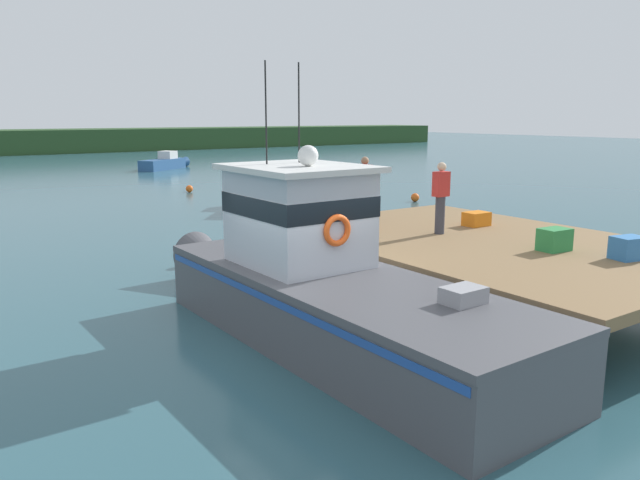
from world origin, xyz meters
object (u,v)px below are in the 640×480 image
at_px(deckhand_by_the_boat, 441,196).
at_px(crate_single_by_cleat, 476,219).
at_px(deckhand_further_back, 365,187).
at_px(mooring_buoy_inshore, 189,189).
at_px(moored_boat_mid_harbor, 268,194).
at_px(mooring_buoy_outer, 415,197).
at_px(crate_single_far, 629,248).
at_px(moored_boat_off_the_point, 165,163).
at_px(main_fishing_boat, 319,282).
at_px(bait_bucket, 361,222).
at_px(crate_stack_mid_dock, 554,240).
at_px(mooring_buoy_channel_marker, 188,260).

bearing_deg(deckhand_by_the_boat, crate_single_by_cleat, 8.30).
xyz_separation_m(deckhand_further_back, mooring_buoy_inshore, (2.47, 17.29, -1.88)).
bearing_deg(mooring_buoy_inshore, deckhand_by_the_boat, -96.50).
xyz_separation_m(deckhand_further_back, moored_boat_mid_harbor, (3.35, 10.79, -1.52)).
relative_size(deckhand_by_the_boat, mooring_buoy_outer, 4.27).
bearing_deg(moored_boat_mid_harbor, crate_single_far, -96.86).
bearing_deg(crate_single_by_cleat, moored_boat_off_the_point, 81.73).
xyz_separation_m(main_fishing_boat, crate_single_by_cleat, (5.73, 1.51, 0.36)).
xyz_separation_m(crate_single_by_cleat, bait_bucket, (-2.59, 1.28, 0.00)).
distance_m(main_fishing_boat, deckhand_further_back, 5.60).
bearing_deg(bait_bucket, main_fishing_boat, -138.40).
bearing_deg(mooring_buoy_inshore, crate_stack_mid_dock, -94.30).
distance_m(crate_single_far, mooring_buoy_inshore, 23.67).
distance_m(crate_single_by_cleat, mooring_buoy_channel_marker, 7.38).
relative_size(mooring_buoy_inshore, mooring_buoy_outer, 0.96).
bearing_deg(mooring_buoy_channel_marker, mooring_buoy_outer, 23.10).
distance_m(bait_bucket, moored_boat_off_the_point, 33.21).
xyz_separation_m(main_fishing_boat, moored_boat_off_the_point, (10.62, 35.14, -0.56)).
relative_size(deckhand_by_the_boat, mooring_buoy_inshore, 4.45).
height_order(main_fishing_boat, mooring_buoy_inshore, main_fishing_boat).
relative_size(crate_single_far, mooring_buoy_outer, 1.57).
xyz_separation_m(bait_bucket, moored_boat_mid_harbor, (4.22, 11.76, -0.84)).
bearing_deg(crate_single_far, crate_stack_mid_dock, 111.55).
height_order(main_fishing_boat, moored_boat_mid_harbor, main_fishing_boat).
bearing_deg(crate_stack_mid_dock, moored_boat_mid_harbor, 80.85).
bearing_deg(mooring_buoy_outer, deckhand_further_back, -139.50).
bearing_deg(main_fishing_boat, bait_bucket, 41.60).
xyz_separation_m(bait_bucket, deckhand_further_back, (0.87, 0.97, 0.69)).
relative_size(bait_bucket, deckhand_further_back, 0.21).
bearing_deg(main_fishing_boat, crate_single_far, -25.74).
bearing_deg(mooring_buoy_channel_marker, moored_boat_off_the_point, 70.12).
distance_m(moored_boat_off_the_point, mooring_buoy_inshore, 14.68).
height_order(crate_single_by_cleat, mooring_buoy_channel_marker, crate_single_by_cleat).
xyz_separation_m(bait_bucket, mooring_buoy_inshore, (3.35, 18.26, -1.19)).
xyz_separation_m(moored_boat_mid_harbor, moored_boat_off_the_point, (3.25, 20.59, -0.09)).
height_order(deckhand_by_the_boat, moored_boat_off_the_point, deckhand_by_the_boat).
xyz_separation_m(crate_stack_mid_dock, deckhand_by_the_boat, (-0.57, 2.60, 0.63)).
height_order(crate_single_by_cleat, deckhand_further_back, deckhand_further_back).
bearing_deg(bait_bucket, deckhand_by_the_boat, -53.83).
bearing_deg(mooring_buoy_outer, deckhand_by_the_boat, -131.28).
relative_size(main_fishing_boat, crate_stack_mid_dock, 16.38).
xyz_separation_m(bait_bucket, moored_boat_off_the_point, (7.47, 32.34, -0.92)).
xyz_separation_m(crate_stack_mid_dock, moored_boat_off_the_point, (5.81, 36.44, -0.98)).
xyz_separation_m(crate_stack_mid_dock, mooring_buoy_outer, (8.76, 13.22, -1.23)).
bearing_deg(moored_boat_off_the_point, mooring_buoy_channel_marker, -109.88).
distance_m(crate_single_by_cleat, crate_stack_mid_dock, 2.96).
bearing_deg(main_fishing_boat, crate_stack_mid_dock, -15.18).
bearing_deg(moored_boat_off_the_point, crate_single_by_cleat, -98.27).
xyz_separation_m(deckhand_further_back, mooring_buoy_outer, (9.55, 8.15, -1.87)).
bearing_deg(deckhand_by_the_boat, mooring_buoy_outer, 48.72).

